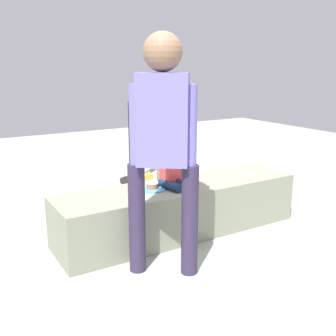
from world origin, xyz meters
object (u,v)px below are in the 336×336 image
object	(u,v)px
handbag_black_leather	(220,187)
cake_plate	(152,187)
gift_bag	(142,187)
party_cup_red	(155,185)
water_bottle_near_gift	(136,204)
adult_standing	(163,135)
child_seated	(173,163)
water_bottle_far_side	(190,191)

from	to	relation	value
handbag_black_leather	cake_plate	bearing A→B (deg)	-152.01
gift_bag	party_cup_red	bearing A→B (deg)	41.71
party_cup_red	water_bottle_near_gift	bearing A→B (deg)	-132.42
adult_standing	child_seated	bearing A→B (deg)	52.59
gift_bag	party_cup_red	world-z (taller)	gift_bag
adult_standing	water_bottle_far_side	bearing A→B (deg)	49.40
child_seated	adult_standing	distance (m)	0.78
gift_bag	water_bottle_near_gift	world-z (taller)	gift_bag
gift_bag	handbag_black_leather	distance (m)	0.92
child_seated	party_cup_red	world-z (taller)	child_seated
adult_standing	cake_plate	xyz separation A→B (m)	(0.21, 0.55, -0.55)
cake_plate	party_cup_red	xyz separation A→B (m)	(0.74, 1.28, -0.42)
child_seated	cake_plate	distance (m)	0.28
cake_plate	water_bottle_far_side	bearing A→B (deg)	39.77
gift_bag	water_bottle_near_gift	bearing A→B (deg)	-125.84
water_bottle_near_gift	party_cup_red	bearing A→B (deg)	47.58
child_seated	party_cup_red	size ratio (longest dim) A/B	5.09
adult_standing	party_cup_red	size ratio (longest dim) A/B	17.82
gift_bag	water_bottle_near_gift	distance (m)	0.41
adult_standing	water_bottle_far_side	size ratio (longest dim) A/B	8.16
cake_plate	water_bottle_near_gift	size ratio (longest dim) A/B	1.06
gift_bag	water_bottle_near_gift	xyz separation A→B (m)	(-0.24, -0.33, -0.06)
cake_plate	water_bottle_far_side	world-z (taller)	cake_plate
gift_bag	child_seated	bearing A→B (deg)	-101.30
child_seated	adult_standing	bearing A→B (deg)	-127.41
cake_plate	water_bottle_near_gift	xyz separation A→B (m)	(0.16, 0.65, -0.37)
child_seated	gift_bag	bearing A→B (deg)	78.70
child_seated	water_bottle_far_side	xyz separation A→B (m)	(0.68, 0.74, -0.57)
cake_plate	water_bottle_far_side	xyz separation A→B (m)	(0.89, 0.74, -0.38)
water_bottle_far_side	adult_standing	bearing A→B (deg)	-130.60
cake_plate	party_cup_red	bearing A→B (deg)	60.08
child_seated	water_bottle_near_gift	world-z (taller)	child_seated
cake_plate	handbag_black_leather	xyz separation A→B (m)	(1.27, 0.68, -0.37)
gift_bag	handbag_black_leather	world-z (taller)	gift_bag
child_seated	water_bottle_far_side	world-z (taller)	child_seated
adult_standing	water_bottle_near_gift	size ratio (longest dim) A/B	8.00
water_bottle_near_gift	party_cup_red	size ratio (longest dim) A/B	2.23
adult_standing	water_bottle_near_gift	distance (m)	1.56
gift_bag	cake_plate	bearing A→B (deg)	-112.20
party_cup_red	handbag_black_leather	distance (m)	0.81
cake_plate	party_cup_red	distance (m)	1.53
adult_standing	water_bottle_near_gift	world-z (taller)	adult_standing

